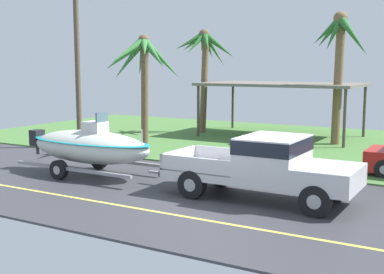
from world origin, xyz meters
name	(u,v)px	position (x,y,z in m)	size (l,w,h in m)	color
ground	(311,155)	(0.00, 8.38, -0.01)	(36.00, 22.00, 0.11)	#38383D
pickup_truck_towing	(272,165)	(1.25, 0.72, 1.01)	(5.59, 2.09, 1.79)	silver
boat_on_trailer	(90,146)	(-5.30, 0.72, 1.00)	(6.01, 2.23, 2.19)	gray
carport_awning	(282,85)	(-2.98, 12.77, 2.70)	(8.00, 4.61, 2.83)	#4C4238
palm_tree_near_left	(205,54)	(-7.29, 12.40, 4.34)	(3.39, 2.76, 5.69)	brown
palm_tree_near_right	(341,48)	(0.25, 11.64, 4.50)	(2.75, 2.81, 6.17)	brown
palm_tree_far_left	(142,62)	(-6.30, 5.22, 3.84)	(2.87, 3.13, 4.99)	brown
utility_pole	(78,63)	(-9.80, 5.13, 3.81)	(0.24, 1.80, 7.33)	brown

